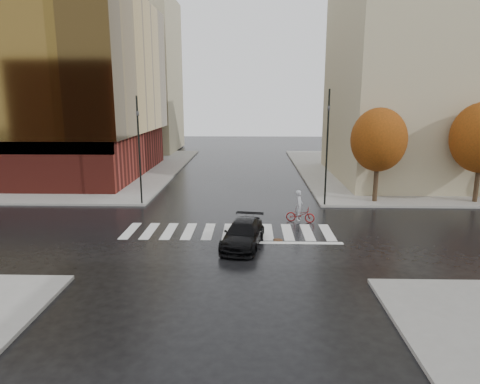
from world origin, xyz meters
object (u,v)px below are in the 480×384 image
object	(u,v)px
fire_hydrant	(112,186)
traffic_light_ne	(327,140)
traffic_light_nw	(139,143)
cyclist	(300,211)
sedan	(243,234)

from	to	relation	value
fire_hydrant	traffic_light_ne	bearing A→B (deg)	-13.15
traffic_light_nw	traffic_light_ne	distance (m)	12.60
cyclist	traffic_light_ne	size ratio (longest dim) A/B	0.25
sedan	traffic_light_nw	bearing A→B (deg)	140.93
traffic_light_nw	cyclist	bearing A→B (deg)	86.31
traffic_light_nw	sedan	bearing A→B (deg)	57.78
cyclist	fire_hydrant	distance (m)	15.63
sedan	fire_hydrant	world-z (taller)	sedan
fire_hydrant	traffic_light_nw	bearing A→B (deg)	-48.82
cyclist	traffic_light_nw	distance (m)	11.72
fire_hydrant	cyclist	bearing A→B (deg)	-28.67
cyclist	fire_hydrant	bearing A→B (deg)	75.46
sedan	traffic_light_nw	distance (m)	11.42
cyclist	fire_hydrant	world-z (taller)	cyclist
traffic_light_ne	fire_hydrant	world-z (taller)	traffic_light_ne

